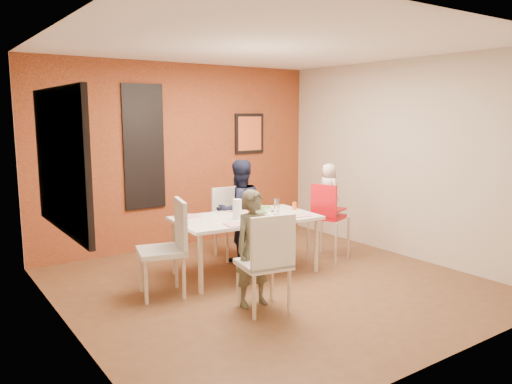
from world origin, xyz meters
TOP-DOWN VIEW (x-y plane):
  - ground at (0.00, 0.00)m, footprint 4.50×4.50m
  - ceiling at (0.00, 0.00)m, footprint 4.50×4.50m
  - wall_back at (0.00, 2.25)m, footprint 4.50×0.02m
  - wall_front at (0.00, -2.25)m, footprint 4.50×0.02m
  - wall_left at (-2.25, 0.00)m, footprint 0.02×4.50m
  - wall_right at (2.25, 0.00)m, footprint 0.02×4.50m
  - brick_accent_wall at (0.00, 2.23)m, footprint 4.50×0.02m
  - picture_window_frame at (-2.22, 0.20)m, footprint 0.05×1.70m
  - picture_window_pane at (-2.21, 0.20)m, footprint 0.02×1.55m
  - glassblock_strip at (-0.60, 2.21)m, footprint 0.55×0.03m
  - glassblock_surround at (-0.60, 2.21)m, footprint 0.60×0.03m
  - art_print_frame at (1.20, 2.21)m, footprint 0.54×0.03m
  - art_print_canvas at (1.20, 2.19)m, footprint 0.44×0.01m
  - dining_table at (-0.00, 0.52)m, footprint 1.80×1.11m
  - chair_near at (-0.53, -0.66)m, footprint 0.54×0.54m
  - chair_far at (0.24, 1.27)m, footprint 0.48×0.48m
  - chair_left at (-1.10, 0.36)m, footprint 0.59×0.59m
  - high_chair at (1.20, 0.35)m, footprint 0.57×0.57m
  - child_near at (-0.52, -0.41)m, footprint 0.45×0.30m
  - child_far at (0.23, 1.03)m, footprint 0.68×0.54m
  - toddler at (1.23, 0.37)m, footprint 0.23×0.35m
  - plate_near_left at (-0.37, 0.19)m, footprint 0.25×0.25m
  - plate_far_mid at (0.11, 0.87)m, footprint 0.29×0.29m
  - plate_near_right at (0.58, 0.17)m, footprint 0.25×0.25m
  - plate_far_left at (-0.61, 0.90)m, footprint 0.27×0.27m
  - salad_bowl_a at (0.16, 0.40)m, footprint 0.28×0.28m
  - salad_bowl_b at (0.39, 0.63)m, footprint 0.26×0.26m
  - wine_bottle at (0.16, 0.56)m, footprint 0.08×0.08m
  - wine_glass_a at (-0.01, 0.28)m, footprint 0.07×0.07m
  - wine_glass_b at (0.37, 0.38)m, footprint 0.07×0.07m
  - paper_towel_roll at (-0.18, 0.44)m, footprint 0.11×0.11m
  - condiment_red at (0.04, 0.49)m, footprint 0.04×0.04m
  - condiment_green at (0.23, 0.54)m, footprint 0.03×0.03m
  - condiment_brown at (0.13, 0.60)m, footprint 0.03×0.03m
  - sippy_cup at (0.76, 0.51)m, footprint 0.06×0.06m

SIDE VIEW (x-z plane):
  - ground at x=0.00m, z-range 0.00..0.00m
  - chair_far at x=0.24m, z-range 0.06..1.01m
  - chair_near at x=-0.53m, z-range 0.06..1.07m
  - chair_left at x=-1.10m, z-range 0.06..1.11m
  - child_near at x=-0.52m, z-range 0.00..1.21m
  - high_chair at x=1.20m, z-range 0.11..1.15m
  - dining_table at x=0.00m, z-range 0.29..1.01m
  - child_far at x=0.23m, z-range 0.00..1.37m
  - plate_near_right at x=0.58m, z-range 0.72..0.73m
  - plate_near_left at x=-0.37m, z-range 0.72..0.73m
  - plate_far_mid at x=0.11m, z-range 0.72..0.73m
  - plate_far_left at x=-0.61m, z-range 0.72..0.73m
  - salad_bowl_a at x=0.16m, z-range 0.72..0.77m
  - salad_bowl_b at x=0.39m, z-range 0.72..0.78m
  - sippy_cup at x=0.76m, z-range 0.72..0.82m
  - condiment_brown at x=0.13m, z-range 0.72..0.85m
  - condiment_green at x=0.23m, z-range 0.72..0.85m
  - condiment_red at x=0.04m, z-range 0.72..0.87m
  - wine_glass_a at x=-0.01m, z-range 0.72..0.92m
  - wine_glass_b at x=0.37m, z-range 0.72..0.92m
  - paper_towel_roll at x=-0.18m, z-range 0.72..0.96m
  - wine_bottle at x=0.16m, z-range 0.72..1.01m
  - toddler at x=1.23m, z-range 0.62..1.31m
  - wall_back at x=0.00m, z-range 0.00..2.70m
  - wall_front at x=0.00m, z-range 0.00..2.70m
  - wall_left at x=-2.25m, z-range 0.00..2.70m
  - wall_right at x=2.25m, z-range 0.00..2.70m
  - brick_accent_wall at x=0.00m, z-range 0.00..2.70m
  - glassblock_strip at x=-0.60m, z-range 0.65..2.35m
  - glassblock_surround at x=-0.60m, z-range 0.62..2.38m
  - picture_window_frame at x=-2.22m, z-range 0.90..2.20m
  - picture_window_pane at x=-2.21m, z-range 0.98..2.12m
  - art_print_frame at x=1.20m, z-range 1.33..1.97m
  - art_print_canvas at x=1.20m, z-range 1.38..1.92m
  - ceiling at x=0.00m, z-range 2.69..2.71m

